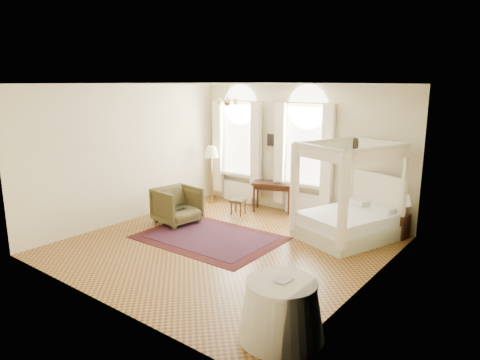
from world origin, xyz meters
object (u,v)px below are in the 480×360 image
at_px(floor_lamp, 211,155).
at_px(canopy_bed, 346,217).
at_px(stool, 238,202).
at_px(writing_desk, 273,186).
at_px(nightstand, 399,226).
at_px(side_table, 281,310).
at_px(coffee_table, 173,208).
at_px(armchair, 177,205).

bearing_deg(floor_lamp, canopy_bed, -6.13).
bearing_deg(floor_lamp, stool, -20.66).
bearing_deg(writing_desk, nightstand, 0.00).
bearing_deg(stool, side_table, -46.08).
relative_size(canopy_bed, writing_desk, 1.98).
relative_size(canopy_bed, coffee_table, 3.95).
bearing_deg(armchair, writing_desk, -22.17).
distance_m(nightstand, side_table, 4.78).
height_order(canopy_bed, side_table, canopy_bed).
xyz_separation_m(coffee_table, side_table, (4.70, -2.53, 0.03)).
relative_size(stool, coffee_table, 0.71).
height_order(armchair, floor_lamp, floor_lamp).
bearing_deg(stool, coffee_table, -121.01).
bearing_deg(nightstand, floor_lamp, -176.73).
xyz_separation_m(stool, side_table, (3.83, -3.98, 0.05)).
relative_size(writing_desk, coffee_table, 1.99).
xyz_separation_m(coffee_table, floor_lamp, (-0.48, 1.96, 1.02)).
height_order(canopy_bed, coffee_table, canopy_bed).
relative_size(floor_lamp, side_table, 1.39).
xyz_separation_m(writing_desk, floor_lamp, (-1.88, -0.30, 0.70)).
distance_m(coffee_table, floor_lamp, 2.26).
relative_size(armchair, floor_lamp, 0.60).
distance_m(stool, armchair, 1.62).
distance_m(coffee_table, side_table, 5.34).
distance_m(nightstand, writing_desk, 3.32).
bearing_deg(canopy_bed, floor_lamp, 173.87).
bearing_deg(canopy_bed, stool, -179.05).
relative_size(coffee_table, side_table, 0.51).
relative_size(nightstand, side_table, 0.46).
height_order(canopy_bed, armchair, canopy_bed).
xyz_separation_m(floor_lamp, side_table, (5.18, -4.49, -0.98)).
relative_size(stool, armchair, 0.43).
distance_m(armchair, floor_lamp, 2.25).
bearing_deg(writing_desk, armchair, -119.47).
bearing_deg(canopy_bed, coffee_table, -158.55).
xyz_separation_m(writing_desk, side_table, (3.30, -4.78, -0.29)).
height_order(armchair, coffee_table, armchair).
distance_m(writing_desk, side_table, 5.82).
relative_size(armchair, coffee_table, 1.64).
relative_size(writing_desk, stool, 2.81).
relative_size(canopy_bed, nightstand, 4.37).
height_order(stool, armchair, armchair).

